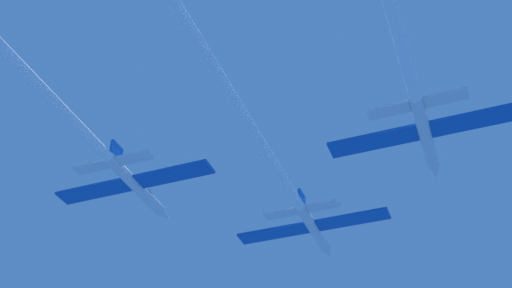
# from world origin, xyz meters

# --- Properties ---
(jet_lead) EXTENTS (14.99, 53.05, 2.48)m
(jet_lead) POSITION_xyz_m (0.44, -16.50, 0.09)
(jet_lead) COLOR silver
(jet_left_wing) EXTENTS (14.99, 47.10, 2.48)m
(jet_left_wing) POSITION_xyz_m (-12.35, -26.23, 0.51)
(jet_left_wing) COLOR silver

